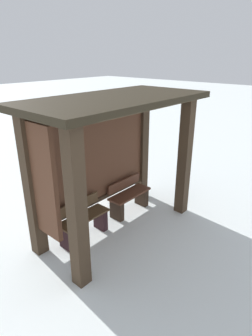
{
  "coord_description": "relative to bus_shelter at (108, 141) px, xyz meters",
  "views": [
    {
      "loc": [
        -3.55,
        -3.34,
        3.26
      ],
      "look_at": [
        0.31,
        0.07,
        1.19
      ],
      "focal_mm": 30.49,
      "sensor_mm": 36.0,
      "label": 1
    }
  ],
  "objects": [
    {
      "name": "bench_left_inside",
      "position": [
        -0.57,
        0.13,
        -1.48
      ],
      "size": [
        1.03,
        0.34,
        0.75
      ],
      "color": "brown",
      "rests_on": "ground"
    },
    {
      "name": "bus_shelter",
      "position": [
        0.0,
        0.0,
        0.0
      ],
      "size": [
        3.42,
        1.68,
        2.6
      ],
      "color": "#3D2D1F",
      "rests_on": "ground"
    },
    {
      "name": "bench_center_inside",
      "position": [
        0.74,
        0.13,
        -1.48
      ],
      "size": [
        1.03,
        0.37,
        0.73
      ],
      "color": "#543021",
      "rests_on": "ground"
    },
    {
      "name": "ground_plane",
      "position": [
        0.08,
        -0.15,
        -1.82
      ],
      "size": [
        60.0,
        60.0,
        0.0
      ],
      "primitive_type": "plane",
      "color": "white"
    }
  ]
}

